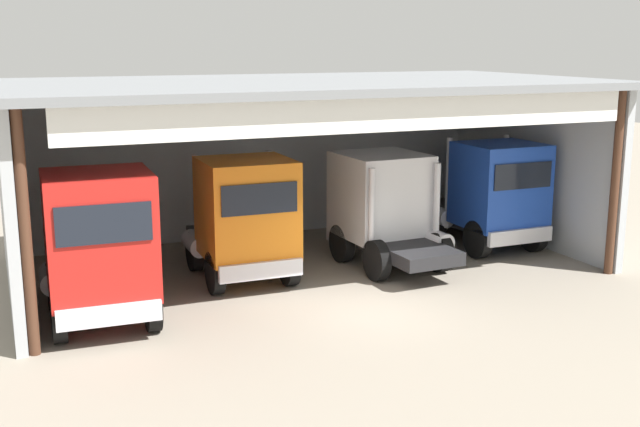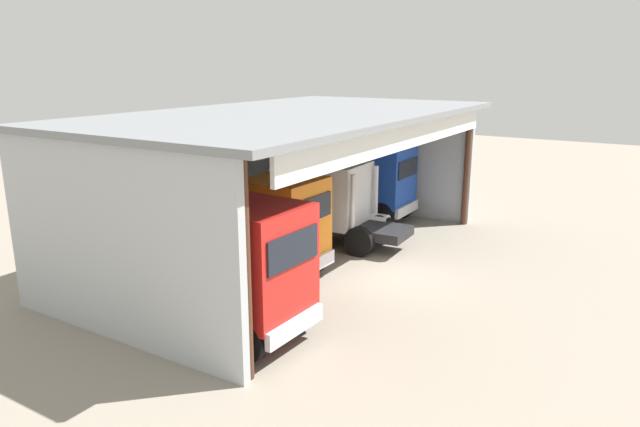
{
  "view_description": "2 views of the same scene",
  "coord_description": "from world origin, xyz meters",
  "px_view_note": "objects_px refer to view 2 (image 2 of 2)",
  "views": [
    {
      "loc": [
        -8.1,
        -16.41,
        6.37
      ],
      "look_at": [
        0.0,
        2.94,
        1.8
      ],
      "focal_mm": 44.39,
      "sensor_mm": 36.0,
      "label": 1
    },
    {
      "loc": [
        -16.82,
        -7.43,
        6.97
      ],
      "look_at": [
        0.0,
        2.94,
        1.8
      ],
      "focal_mm": 32.49,
      "sensor_mm": 36.0,
      "label": 2
    }
  ],
  "objects_px": {
    "truck_red_right_bay": "(247,270)",
    "tool_cart": "(232,229)",
    "truck_orange_left_bay": "(276,226)",
    "truck_white_center_left_bay": "(339,201)",
    "truck_blue_yard_outside": "(376,183)",
    "oil_drum": "(293,210)"
  },
  "relations": [
    {
      "from": "truck_blue_yard_outside",
      "to": "oil_drum",
      "type": "relative_size",
      "value": 5.79
    },
    {
      "from": "truck_red_right_bay",
      "to": "truck_orange_left_bay",
      "type": "relative_size",
      "value": 0.99
    },
    {
      "from": "oil_drum",
      "to": "tool_cart",
      "type": "height_order",
      "value": "tool_cart"
    },
    {
      "from": "truck_white_center_left_bay",
      "to": "oil_drum",
      "type": "height_order",
      "value": "truck_white_center_left_bay"
    },
    {
      "from": "truck_red_right_bay",
      "to": "truck_blue_yard_outside",
      "type": "bearing_deg",
      "value": -166.96
    },
    {
      "from": "truck_red_right_bay",
      "to": "tool_cart",
      "type": "xyz_separation_m",
      "value": [
        6.3,
        5.86,
        -1.38
      ]
    },
    {
      "from": "truck_white_center_left_bay",
      "to": "oil_drum",
      "type": "relative_size",
      "value": 5.04
    },
    {
      "from": "truck_blue_yard_outside",
      "to": "tool_cart",
      "type": "distance_m",
      "value": 6.92
    },
    {
      "from": "truck_red_right_bay",
      "to": "truck_white_center_left_bay",
      "type": "height_order",
      "value": "truck_red_right_bay"
    },
    {
      "from": "oil_drum",
      "to": "truck_red_right_bay",
      "type": "bearing_deg",
      "value": -151.3
    },
    {
      "from": "truck_white_center_left_bay",
      "to": "truck_blue_yard_outside",
      "type": "xyz_separation_m",
      "value": [
        3.84,
        0.29,
        0.02
      ]
    },
    {
      "from": "truck_white_center_left_bay",
      "to": "truck_blue_yard_outside",
      "type": "relative_size",
      "value": 0.87
    },
    {
      "from": "truck_white_center_left_bay",
      "to": "truck_blue_yard_outside",
      "type": "height_order",
      "value": "truck_blue_yard_outside"
    },
    {
      "from": "truck_orange_left_bay",
      "to": "truck_white_center_left_bay",
      "type": "xyz_separation_m",
      "value": [
        4.32,
        0.1,
        -0.05
      ]
    },
    {
      "from": "truck_red_right_bay",
      "to": "truck_blue_yard_outside",
      "type": "xyz_separation_m",
      "value": [
        12.17,
        2.39,
        -0.13
      ]
    },
    {
      "from": "truck_orange_left_bay",
      "to": "tool_cart",
      "type": "xyz_separation_m",
      "value": [
        2.3,
        3.86,
        -1.27
      ]
    },
    {
      "from": "truck_orange_left_bay",
      "to": "tool_cart",
      "type": "bearing_deg",
      "value": -119.98
    },
    {
      "from": "truck_white_center_left_bay",
      "to": "truck_orange_left_bay",
      "type": "bearing_deg",
      "value": 178.64
    },
    {
      "from": "truck_blue_yard_outside",
      "to": "oil_drum",
      "type": "bearing_deg",
      "value": -61.66
    },
    {
      "from": "truck_orange_left_bay",
      "to": "truck_blue_yard_outside",
      "type": "bearing_deg",
      "value": -176.4
    },
    {
      "from": "truck_red_right_bay",
      "to": "tool_cart",
      "type": "bearing_deg",
      "value": -135.18
    },
    {
      "from": "truck_red_right_bay",
      "to": "truck_white_center_left_bay",
      "type": "distance_m",
      "value": 8.59
    }
  ]
}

